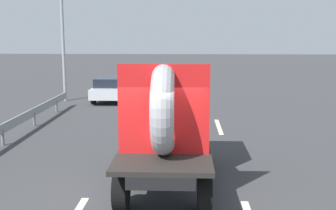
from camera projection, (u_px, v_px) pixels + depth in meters
name	position (u px, v px, depth m)	size (l,w,h in m)	color
ground_plane	(148.00, 196.00, 9.50)	(120.00, 120.00, 0.00)	#38383A
flatbed_truck	(167.00, 116.00, 10.62)	(2.02, 4.79, 2.98)	black
distant_sedan	(111.00, 88.00, 22.56)	(1.64, 3.83, 1.25)	black
traffic_light	(62.00, 21.00, 21.87)	(0.42, 0.36, 6.40)	gray
guardrail	(19.00, 120.00, 15.06)	(0.10, 11.54, 0.71)	gray
lane_dash_left_far	(128.00, 127.00, 16.33)	(2.57, 0.16, 0.01)	beige
lane_dash_right_far	(219.00, 127.00, 16.42)	(2.62, 0.16, 0.01)	beige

